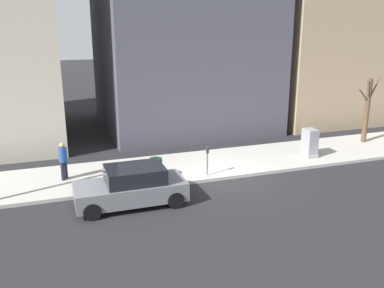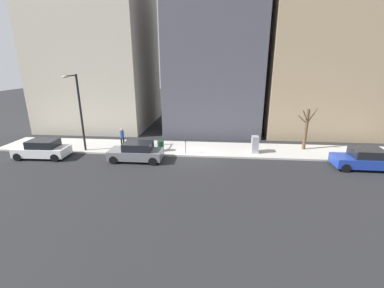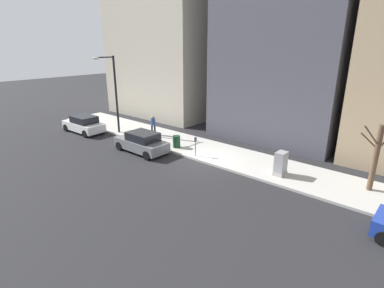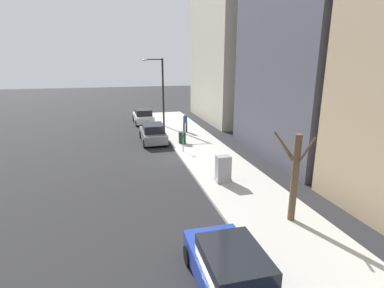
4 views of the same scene
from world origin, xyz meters
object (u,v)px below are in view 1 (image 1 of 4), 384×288
(utility_box, at_px, (310,143))
(pedestrian_near_meter, at_px, (63,159))
(parking_meter, at_px, (207,158))
(trash_bin, at_px, (156,168))
(bare_tree, at_px, (367,109))
(parked_car_grey, at_px, (132,187))

(utility_box, relative_size, pedestrian_near_meter, 0.86)
(parking_meter, relative_size, pedestrian_near_meter, 0.81)
(utility_box, bearing_deg, trash_bin, 92.82)
(bare_tree, relative_size, trash_bin, 4.08)
(parked_car_grey, distance_m, trash_bin, 2.59)
(parking_meter, height_order, bare_tree, bare_tree)
(utility_box, bearing_deg, parking_meter, 98.23)
(utility_box, xyz_separation_m, trash_bin, (-0.40, 8.11, -0.25))
(utility_box, bearing_deg, bare_tree, -73.99)
(utility_box, distance_m, trash_bin, 8.13)
(bare_tree, bearing_deg, utility_box, 106.01)
(parked_car_grey, xyz_separation_m, utility_box, (2.51, -9.61, 0.11))
(parking_meter, bearing_deg, utility_box, -81.77)
(trash_bin, xyz_separation_m, pedestrian_near_meter, (1.14, 3.82, 0.49))
(bare_tree, bearing_deg, parking_meter, 101.66)
(bare_tree, bearing_deg, trash_bin, 97.63)
(utility_box, distance_m, pedestrian_near_meter, 11.96)
(parking_meter, xyz_separation_m, utility_box, (0.85, -5.87, -0.13))
(parked_car_grey, distance_m, bare_tree, 14.67)
(utility_box, bearing_deg, parked_car_grey, 104.61)
(parked_car_grey, xyz_separation_m, parking_meter, (1.66, -3.74, 0.24))
(parking_meter, distance_m, utility_box, 5.94)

